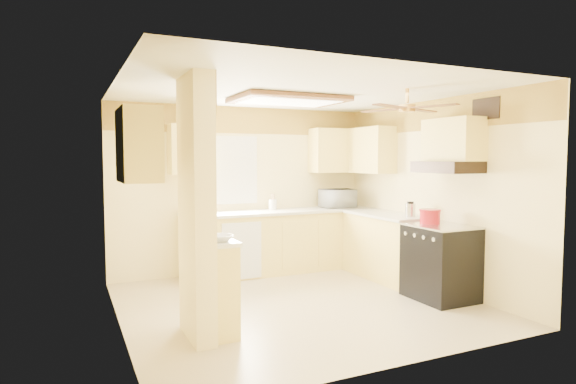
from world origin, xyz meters
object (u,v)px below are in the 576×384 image
microwave (338,198)px  kettle (410,210)px  dutch_oven (430,216)px  stove (440,262)px  bowl (220,238)px

microwave → kettle: size_ratio=2.56×
dutch_oven → kettle: kettle is taller
microwave → kettle: microwave is taller
dutch_oven → kettle: bearing=80.0°
kettle → microwave: bearing=99.9°
microwave → dutch_oven: size_ratio=1.98×
stove → kettle: kettle is taller
stove → dutch_oven: bearing=96.9°
microwave → bowl: microwave is taller
microwave → bowl: (-2.62, -2.24, -0.12)m
stove → kettle: size_ratio=4.43×
bowl → dutch_oven: size_ratio=0.92×
bowl → kettle: 2.98m
stove → microwave: microwave is taller
microwave → dutch_oven: (0.17, -1.95, -0.08)m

